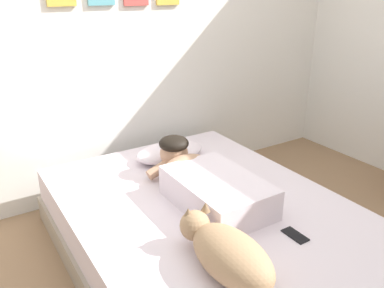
{
  "coord_description": "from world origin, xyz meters",
  "views": [
    {
      "loc": [
        -1.15,
        -1.42,
        1.59
      ],
      "look_at": [
        0.1,
        0.55,
        0.64
      ],
      "focal_mm": 36.88,
      "sensor_mm": 36.0,
      "label": 1
    }
  ],
  "objects": [
    {
      "name": "ground_plane",
      "position": [
        0.0,
        0.0,
        0.0
      ],
      "size": [
        12.37,
        12.37,
        0.0
      ],
      "primitive_type": "plane",
      "color": "#8C6B4C"
    },
    {
      "name": "back_wall",
      "position": [
        -0.0,
        1.44,
        1.25
      ],
      "size": [
        4.19,
        0.12,
        2.5
      ],
      "color": "silver",
      "rests_on": "ground"
    },
    {
      "name": "bed",
      "position": [
        -0.0,
        0.25,
        0.19
      ],
      "size": [
        1.54,
        2.05,
        0.39
      ],
      "color": "gray",
      "rests_on": "ground"
    },
    {
      "name": "pillow",
      "position": [
        0.13,
        0.91,
        0.45
      ],
      "size": [
        0.52,
        0.32,
        0.11
      ],
      "primitive_type": "ellipsoid",
      "color": "silver",
      "rests_on": "bed"
    },
    {
      "name": "person_lying",
      "position": [
        0.04,
        0.33,
        0.5
      ],
      "size": [
        0.43,
        0.92,
        0.27
      ],
      "color": "silver",
      "rests_on": "bed"
    },
    {
      "name": "dog",
      "position": [
        -0.26,
        -0.29,
        0.5
      ],
      "size": [
        0.26,
        0.57,
        0.21
      ],
      "color": "#9E7A56",
      "rests_on": "bed"
    },
    {
      "name": "coffee_cup",
      "position": [
        0.12,
        0.7,
        0.43
      ],
      "size": [
        0.12,
        0.09,
        0.07
      ],
      "color": "#D84C47",
      "rests_on": "bed"
    },
    {
      "name": "cell_phone",
      "position": [
        0.2,
        -0.27,
        0.4
      ],
      "size": [
        0.07,
        0.14,
        0.01
      ],
      "primitive_type": "cube",
      "color": "black",
      "rests_on": "bed"
    }
  ]
}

